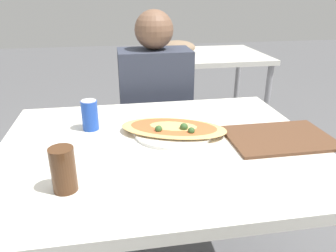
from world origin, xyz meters
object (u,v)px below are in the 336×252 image
object	(u,v)px
chair_far_seated	(153,119)
drink_glass	(63,170)
dining_table	(161,160)
pizza_main	(174,129)
soda_can	(90,115)
person_seated	(155,97)

from	to	relation	value
chair_far_seated	drink_glass	distance (m)	1.17
dining_table	drink_glass	distance (m)	0.43
dining_table	pizza_main	size ratio (longest dim) A/B	2.55
dining_table	soda_can	xyz separation A→B (m)	(-0.26, 0.19, 0.13)
person_seated	pizza_main	size ratio (longest dim) A/B	2.53
chair_far_seated	soda_can	size ratio (longest dim) A/B	7.38
dining_table	person_seated	size ratio (longest dim) A/B	1.01
person_seated	drink_glass	bearing A→B (deg)	67.74
pizza_main	soda_can	distance (m)	0.35
person_seated	soda_can	bearing A→B (deg)	56.69
chair_far_seated	soda_can	bearing A→B (deg)	61.82
chair_far_seated	person_seated	bearing A→B (deg)	90.00
person_seated	drink_glass	world-z (taller)	person_seated
pizza_main	soda_can	bearing A→B (deg)	162.64
chair_far_seated	dining_table	bearing A→B (deg)	84.81
chair_far_seated	pizza_main	world-z (taller)	chair_far_seated
chair_far_seated	drink_glass	size ratio (longest dim) A/B	6.89
dining_table	person_seated	xyz separation A→B (m)	(0.07, 0.70, 0.03)
dining_table	chair_far_seated	distance (m)	0.83
dining_table	pizza_main	world-z (taller)	pizza_main
dining_table	soda_can	world-z (taller)	soda_can
dining_table	soda_can	bearing A→B (deg)	144.62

